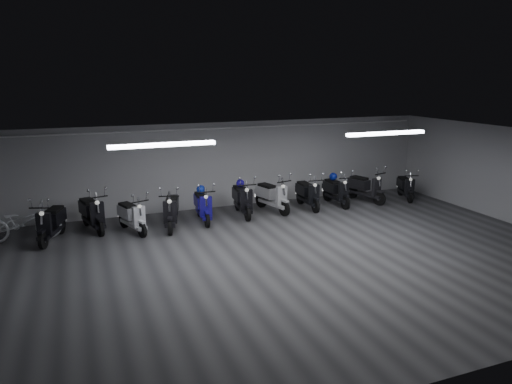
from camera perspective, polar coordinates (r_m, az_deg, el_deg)
name	(u,v)px	position (r m, az deg, el deg)	size (l,w,h in m)	color
floor	(300,257)	(11.51, 5.37, -7.83)	(14.00, 10.00, 0.01)	#363639
ceiling	(303,141)	(10.79, 5.71, 6.16)	(14.00, 10.00, 0.01)	slate
back_wall	(234,164)	(15.59, -2.73, 3.37)	(14.00, 0.01, 2.80)	#9B9B9E
front_wall	(464,288)	(7.22, 23.92, -10.58)	(14.00, 0.01, 2.80)	#9B9B9E
fluor_strip_left	(163,145)	(10.80, -11.21, 5.63)	(2.40, 0.18, 0.08)	white
fluor_strip_right	(386,133)	(13.22, 15.48, 6.86)	(2.40, 0.18, 0.08)	white
conduit	(234,128)	(15.34, -2.68, 7.80)	(0.05, 0.05, 13.60)	white
scooter_0	(51,217)	(13.42, -23.62, -2.79)	(0.59, 1.77, 1.32)	black
scooter_1	(92,207)	(13.88, -19.29, -1.78)	(0.61, 1.83, 1.36)	black
scooter_2	(132,211)	(13.43, -14.81, -2.23)	(0.56, 1.67, 1.24)	#BBBBC0
scooter_3	(171,205)	(13.54, -10.23, -1.59)	(0.61, 1.82, 1.36)	black
scooter_4	(203,201)	(14.02, -6.46, -1.06)	(0.58, 1.74, 1.30)	navy
scooter_5	(242,194)	(14.55, -1.66, -0.26)	(0.62, 1.85, 1.38)	black
scooter_6	(272,191)	(14.99, 2.01, 0.12)	(0.61, 1.82, 1.35)	#B4B5B9
scooter_7	(308,189)	(15.45, 6.32, 0.36)	(0.58, 1.75, 1.30)	black
scooter_8	(337,186)	(15.98, 9.74, 0.68)	(0.58, 1.74, 1.29)	black
scooter_9	(366,183)	(16.60, 13.16, 1.09)	(0.60, 1.80, 1.34)	black
bicycle	(21,218)	(13.79, -26.53, -2.86)	(0.67, 1.90, 1.23)	white
scooter_10	(406,183)	(17.34, 17.70, 1.06)	(0.53, 1.58, 1.18)	black
helmet_0	(201,189)	(14.18, -6.69, 0.31)	(0.26, 0.26, 0.26)	navy
helmet_1	(333,177)	(16.12, 9.34, 1.86)	(0.27, 0.27, 0.27)	navy
helmet_2	(240,183)	(14.73, -1.92, 1.07)	(0.25, 0.25, 0.25)	#180C85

